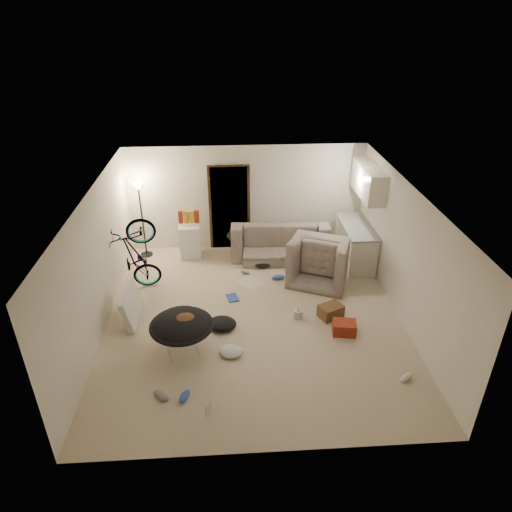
{
  "coord_description": "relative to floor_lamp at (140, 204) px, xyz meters",
  "views": [
    {
      "loc": [
        -0.42,
        -7.04,
        5.2
      ],
      "look_at": [
        0.07,
        0.6,
        1.0
      ],
      "focal_mm": 32.0,
      "sensor_mm": 36.0,
      "label": 1
    }
  ],
  "objects": [
    {
      "name": "mini_fridge",
      "position": [
        1.05,
        -0.1,
        -0.91
      ],
      "size": [
        0.49,
        0.49,
        0.8
      ],
      "primitive_type": "cube",
      "rotation": [
        0.0,
        0.0,
        0.06
      ],
      "color": "white",
      "rests_on": "floor"
    },
    {
      "name": "newspaper",
      "position": [
        2.4,
        -1.44,
        -1.3
      ],
      "size": [
        0.72,
        0.72,
        0.01
      ],
      "primitive_type": "cube",
      "rotation": [
        0.0,
        0.0,
        0.79
      ],
      "color": "beige",
      "rests_on": "floor"
    },
    {
      "name": "tv_box",
      "position": [
        0.1,
        -2.55,
        -0.99
      ],
      "size": [
        0.25,
        0.95,
        0.64
      ],
      "primitive_type": "cube",
      "rotation": [
        0.0,
        -0.21,
        -0.01
      ],
      "color": "silver",
      "rests_on": "floor"
    },
    {
      "name": "armchair",
      "position": [
        3.95,
        -1.23,
        -0.92
      ],
      "size": [
        1.52,
        1.44,
        0.78
      ],
      "primitive_type": "imported",
      "rotation": [
        0.0,
        0.0,
        2.73
      ],
      "color": "#394139",
      "rests_on": "floor"
    },
    {
      "name": "book_asset",
      "position": [
        1.56,
        -5.03,
        -1.3
      ],
      "size": [
        0.27,
        0.25,
        0.02
      ],
      "primitive_type": "imported",
      "rotation": [
        0.0,
        0.0,
        1.11
      ],
      "color": "maroon",
      "rests_on": "floor"
    },
    {
      "name": "snack_box_2",
      "position": [
        1.12,
        -0.1,
        -0.31
      ],
      "size": [
        0.11,
        0.09,
        0.3
      ],
      "primitive_type": "cube",
      "rotation": [
        0.0,
        0.0,
        0.22
      ],
      "color": "gold",
      "rests_on": "mini_fridge"
    },
    {
      "name": "doorway",
      "position": [
        2.0,
        0.32,
        -0.29
      ],
      "size": [
        0.85,
        0.1,
        2.04
      ],
      "primitive_type": "cube",
      "color": "black",
      "rests_on": "floor"
    },
    {
      "name": "drink_case_b",
      "position": [
        3.99,
        -3.23,
        -1.19
      ],
      "size": [
        0.45,
        0.36,
        0.24
      ],
      "primitive_type": "cube",
      "rotation": [
        0.0,
        0.0,
        -0.16
      ],
      "color": "maroon",
      "rests_on": "floor"
    },
    {
      "name": "clothes_lump_c",
      "position": [
        1.94,
        -3.67,
        -1.25
      ],
      "size": [
        0.48,
        0.44,
        0.12
      ],
      "primitive_type": "ellipsoid",
      "rotation": [
        0.0,
        0.0,
        -0.27
      ],
      "color": "silver",
      "rests_on": "floor"
    },
    {
      "name": "shoe_4",
      "position": [
        4.7,
        -4.45,
        -1.26
      ],
      "size": [
        0.29,
        0.25,
        0.1
      ],
      "primitive_type": "ellipsoid",
      "rotation": [
        0.0,
        0.0,
        0.6
      ],
      "color": "white",
      "rests_on": "floor"
    },
    {
      "name": "kitchen_counter",
      "position": [
        4.83,
        -0.65,
        -0.87
      ],
      "size": [
        0.6,
        1.5,
        0.88
      ],
      "primitive_type": "cube",
      "color": "beige",
      "rests_on": "floor"
    },
    {
      "name": "kitchen_uppers",
      "position": [
        4.96,
        -0.65,
        0.64
      ],
      "size": [
        0.38,
        1.4,
        0.65
      ],
      "primitive_type": "cube",
      "color": "beige",
      "rests_on": "wall_right"
    },
    {
      "name": "clothes_lump_a",
      "position": [
        1.79,
        -2.92,
        -1.22
      ],
      "size": [
        0.63,
        0.58,
        0.17
      ],
      "primitive_type": "ellipsoid",
      "rotation": [
        0.0,
        0.0,
        -0.28
      ],
      "color": "black",
      "rests_on": "floor"
    },
    {
      "name": "book_white",
      "position": [
        0.9,
        -3.26,
        -1.3
      ],
      "size": [
        0.25,
        0.28,
        0.02
      ],
      "primitive_type": "cube",
      "rotation": [
        0.0,
        0.0,
        -0.35
      ],
      "color": "silver",
      "rests_on": "floor"
    },
    {
      "name": "juicer",
      "position": [
        3.23,
        -2.72,
        -1.21
      ],
      "size": [
        0.17,
        0.17,
        0.24
      ],
      "color": "beige",
      "rests_on": "floor"
    },
    {
      "name": "book_blue",
      "position": [
        2.0,
        -1.98,
        -1.29
      ],
      "size": [
        0.28,
        0.33,
        0.03
      ],
      "primitive_type": "cube",
      "rotation": [
        0.0,
        0.0,
        0.25
      ],
      "color": "#3252B6",
      "rests_on": "floor"
    },
    {
      "name": "wall_right",
      "position": [
        5.16,
        -2.65,
        -0.06
      ],
      "size": [
        0.02,
        6.0,
        2.5
      ],
      "primitive_type": "cube",
      "color": "silver",
      "rests_on": "floor"
    },
    {
      "name": "floor_lamp",
      "position": [
        0.0,
        0.0,
        0.0
      ],
      "size": [
        0.28,
        0.28,
        1.81
      ],
      "color": "black",
      "rests_on": "floor"
    },
    {
      "name": "wall_back",
      "position": [
        2.4,
        0.36,
        -0.06
      ],
      "size": [
        5.5,
        0.02,
        2.5
      ],
      "primitive_type": "cube",
      "color": "silver",
      "rests_on": "floor"
    },
    {
      "name": "wall_front",
      "position": [
        2.4,
        -5.66,
        -0.06
      ],
      "size": [
        5.5,
        0.02,
        2.5
      ],
      "primitive_type": "cube",
      "color": "silver",
      "rests_on": "floor"
    },
    {
      "name": "snack_box_0",
      "position": [
        0.88,
        -0.1,
        -0.31
      ],
      "size": [
        0.1,
        0.08,
        0.3
      ],
      "primitive_type": "cube",
      "rotation": [
        0.0,
        0.0,
        0.07
      ],
      "color": "maroon",
      "rests_on": "mini_fridge"
    },
    {
      "name": "shoe_3",
      "position": [
        0.88,
        -4.6,
        -1.25
      ],
      "size": [
        0.31,
        0.28,
        0.11
      ],
      "primitive_type": "ellipsoid",
      "rotation": [
        0.0,
        0.0,
        -0.68
      ],
      "color": "slate",
      "rests_on": "floor"
    },
    {
      "name": "snack_box_1",
      "position": [
        1.0,
        -0.1,
        -0.31
      ],
      "size": [
        0.11,
        0.09,
        0.3
      ],
      "primitive_type": "cube",
      "rotation": [
        0.0,
        0.0,
        -0.23
      ],
      "color": "orange",
      "rests_on": "mini_fridge"
    },
    {
      "name": "drink_case_a",
      "position": [
        3.85,
        -2.71,
        -1.18
      ],
      "size": [
        0.53,
        0.47,
        0.25
      ],
      "primitive_type": "cube",
      "rotation": [
        0.0,
        0.0,
        0.45
      ],
      "color": "brown",
      "rests_on": "floor"
    },
    {
      "name": "hoodie",
      "position": [
        1.19,
        -3.57,
        -0.64
      ],
      "size": [
        0.56,
        0.5,
        0.22
      ],
      "primitive_type": "ellipsoid",
      "rotation": [
        0.0,
        0.0,
        0.24
      ],
      "color": "brown",
      "rests_on": "saucer_chair"
    },
    {
      "name": "shoe_1",
      "position": [
        2.3,
        -1.02,
        -1.26
      ],
      "size": [
        0.25,
        0.22,
        0.09
      ],
      "primitive_type": "ellipsoid",
      "rotation": [
        0.0,
        0.0,
        -0.63
      ],
      "color": "slate",
      "rests_on": "floor"
    },
    {
      "name": "floor",
      "position": [
        2.4,
        -2.65,
        -1.32
      ],
      "size": [
        5.5,
        6.0,
        0.02
      ],
      "primitive_type": "cube",
      "color": "beige",
      "rests_on": "ground"
    },
    {
      "name": "saucer_chair",
      "position": [
        1.14,
        -3.54,
        -0.86
      ],
      "size": [
        1.07,
        1.07,
        0.76
      ],
      "color": "silver",
      "rests_on": "floor"
    },
    {
      "name": "shoe_0",
      "position": [
        3.0,
        -1.31,
        -1.25
      ],
      "size": [
        0.3,
        0.16,
        0.1
      ],
      "primitive_type": "ellipsoid",
      "rotation": [
        0.0,
        0.0,
        0.15
      ],
      "color": "#3252B6",
      "rests_on": "floor"
    },
    {
      "name": "counter_top",
      "position": [
        4.83,
        -0.65,
        -0.41
      ],
      "size": [
        0.64,
        1.54,
        0.04
      ],
      "primitive_type": "cube",
      "color": "gray",
      "rests_on": "kitchen_counter"
    },
    {
      "name": "ceiling",
      "position": [
        2.4,
        -2.65,
        1.2
      ],
      "size": [
        5.5,
        6.0,
        0.02
      ],
      "primitive_type": "cube",
      "color": "white",
      "rests_on": "wall_back"
    },
    {
      "name": "shoe_2",
      "position": [
        1.22,
        -4.63,
        -1.26
      ],
      "size": [
        0.21,
        0.3,
        0.1
      ],
      "primitive_type": "ellipsoid",
      "rotation": [
        0.0,
        0.0,
        1.18
      ],
      "color": "#3252B6",
      "rests_on": "floor"
    },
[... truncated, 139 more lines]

